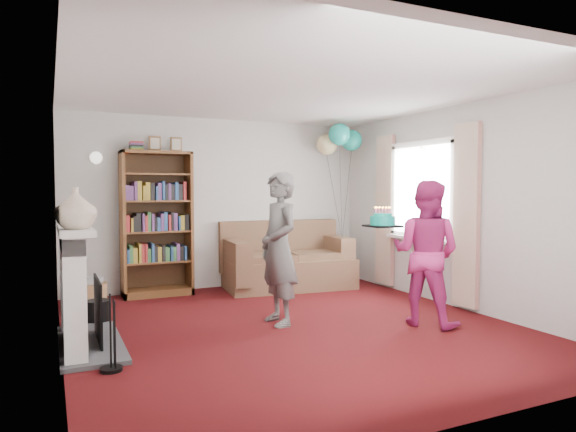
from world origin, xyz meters
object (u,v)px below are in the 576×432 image
sofa (286,263)px  person_striped (279,248)px  person_magenta (426,253)px  birthday_cake (383,221)px  bookcase (156,225)px

sofa → person_striped: bearing=-110.9°
person_magenta → birthday_cake: size_ratio=4.70×
sofa → person_striped: (-0.96, -1.90, 0.46)m
sofa → birthday_cake: bearing=-80.8°
person_magenta → birthday_cake: (-0.34, 0.33, 0.34)m
bookcase → person_magenta: size_ratio=1.41×
birthday_cake → person_magenta: bearing=-44.2°
sofa → person_striped: size_ratio=1.13×
bookcase → sofa: size_ratio=1.18×
bookcase → person_magenta: bearing=-50.3°
person_magenta → birthday_cake: person_magenta is taller
bookcase → sofa: bearing=-6.9°
person_magenta → birthday_cake: 0.58m
person_magenta → person_striped: bearing=33.4°
sofa → person_magenta: 2.66m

